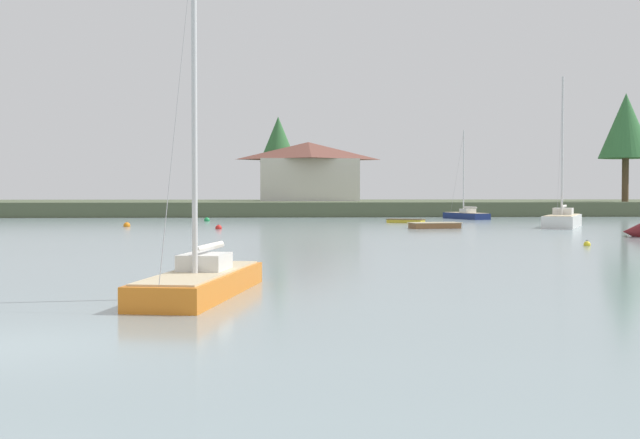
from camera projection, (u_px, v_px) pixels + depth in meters
ground_plane at (3, 347)px, 13.13m from camera, size 425.13×425.13×0.00m
far_shore_bank at (228, 207)px, 105.25m from camera, size 191.31×42.55×1.50m
sailboat_white at (563, 224)px, 60.34m from camera, size 5.28×8.02×11.28m
sailboat_navy at (466, 217)px, 79.56m from camera, size 3.26×6.42×8.82m
sailboat_orange at (201, 287)px, 19.79m from camera, size 2.88×6.63×8.53m
dinghy_wood at (435, 226)px, 58.01m from camera, size 3.71×2.17×0.57m
dinghy_yellow at (406, 221)px, 68.83m from camera, size 3.31×2.62×0.44m
mooring_buoy_orange at (127, 226)px, 60.84m from camera, size 0.49×0.49×0.54m
mooring_buoy_red at (219, 228)px, 56.65m from camera, size 0.44×0.44×0.49m
mooring_buoy_yellow at (587, 245)px, 38.55m from camera, size 0.32×0.32×0.37m
mooring_buoy_green at (207, 220)px, 72.76m from camera, size 0.50×0.50×0.56m
shore_tree_left_mid at (626, 126)px, 92.32m from camera, size 5.85×5.85×11.95m
shore_tree_inland_b at (278, 140)px, 106.28m from camera, size 4.70×4.70×10.65m
cottage_behind_trees at (308, 171)px, 104.49m from camera, size 12.88×9.42×7.31m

